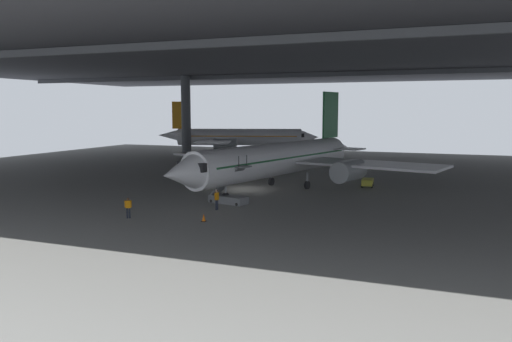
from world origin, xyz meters
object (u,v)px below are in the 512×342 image
airplane_distant (236,137)px  baggage_tug (368,182)px  traffic_cone_orange (204,218)px  airplane_main (280,159)px  boarding_stairs (229,196)px  crew_worker_near_nose (128,207)px  crew_worker_by_stairs (217,198)px

airplane_distant → baggage_tug: (31.16, -34.64, -2.69)m
traffic_cone_orange → airplane_main: bearing=88.5°
traffic_cone_orange → boarding_stairs: bearing=99.8°
crew_worker_near_nose → baggage_tug: crew_worker_near_nose is taller
crew_worker_by_stairs → traffic_cone_orange: size_ratio=2.94×
boarding_stairs → traffic_cone_orange: 7.85m
crew_worker_near_nose → traffic_cone_orange: 6.30m
airplane_distant → traffic_cone_orange: airplane_distant is taller
airplane_main → crew_worker_by_stairs: airplane_main is taller
boarding_stairs → airplane_main: bearing=79.2°
boarding_stairs → crew_worker_near_nose: 10.12m
crew_worker_by_stairs → baggage_tug: bearing=60.8°
airplane_distant → baggage_tug: bearing=-48.0°
crew_worker_near_nose → baggage_tug: bearing=57.3°
crew_worker_near_nose → airplane_distant: size_ratio=0.05×
airplane_main → boarding_stairs: airplane_main is taller
airplane_main → crew_worker_near_nose: bearing=-109.9°
airplane_main → crew_worker_near_nose: (-6.62, -18.28, -2.38)m
boarding_stairs → baggage_tug: (10.42, 14.82, -0.19)m
boarding_stairs → crew_worker_by_stairs: size_ratio=2.56×
airplane_main → crew_worker_near_nose: 19.58m
boarding_stairs → traffic_cone_orange: size_ratio=7.55×
boarding_stairs → crew_worker_by_stairs: boarding_stairs is taller
airplane_main → crew_worker_near_nose: airplane_main is taller
traffic_cone_orange → crew_worker_near_nose: bearing=-169.3°
airplane_main → crew_worker_by_stairs: size_ratio=19.22×
boarding_stairs → crew_worker_by_stairs: 3.31m
airplane_main → boarding_stairs: bearing=-100.8°
airplane_main → baggage_tug: size_ratio=14.88×
crew_worker_near_nose → crew_worker_by_stairs: (5.14, 5.61, 0.07)m
airplane_main → crew_worker_by_stairs: 12.97m
crew_worker_by_stairs → baggage_tug: 20.74m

